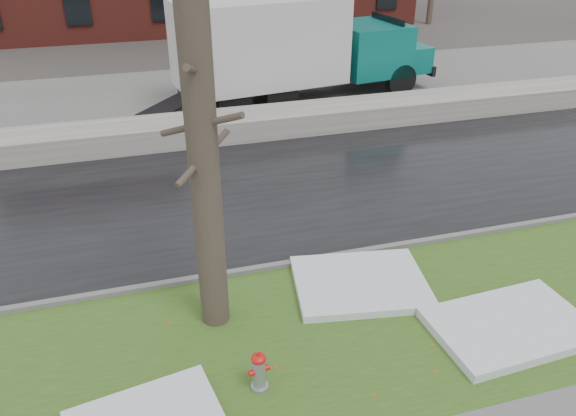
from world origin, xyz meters
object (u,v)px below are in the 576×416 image
object	(u,v)px
fire_hydrant	(259,369)
tree	(204,161)
box_truck	(291,47)
worker	(203,85)

from	to	relation	value
fire_hydrant	tree	size ratio (longest dim) A/B	0.11
tree	box_truck	xyz separation A→B (m)	(4.97, 12.06, -1.19)
box_truck	worker	xyz separation A→B (m)	(-3.70, -2.66, -0.39)
fire_hydrant	box_truck	xyz separation A→B (m)	(4.58, 13.94, 1.62)
fire_hydrant	tree	world-z (taller)	tree
worker	fire_hydrant	bearing A→B (deg)	103.07
tree	box_truck	size ratio (longest dim) A/B	0.54
tree	fire_hydrant	bearing A→B (deg)	-78.44
box_truck	fire_hydrant	bearing A→B (deg)	-116.48
box_truck	worker	bearing A→B (deg)	-152.54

